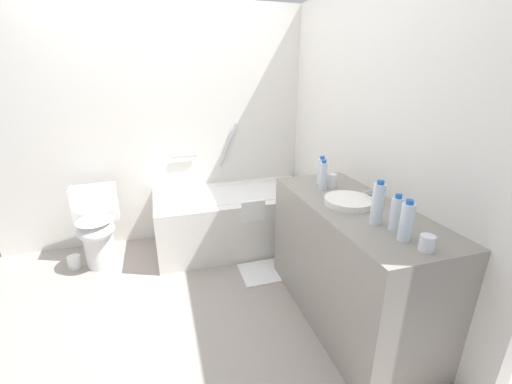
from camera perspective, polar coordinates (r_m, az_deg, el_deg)
ground_plane at (r=2.72m, az=-12.91°, el=-18.29°), size 3.85×3.85×0.00m
wall_back_tiled at (r=3.42m, az=-16.14°, el=10.77°), size 3.25×0.10×2.33m
wall_right_mirror at (r=2.69m, az=18.29°, el=8.23°), size 0.10×2.75×2.33m
bathtub at (r=3.31m, az=-3.78°, el=-4.40°), size 1.55×0.78×1.19m
toilet at (r=3.29m, az=-26.27°, el=-5.51°), size 0.39×0.52×0.72m
vanity_counter at (r=2.39m, az=16.13°, el=-11.92°), size 0.59×1.39×0.87m
sink_basin at (r=2.19m, az=16.04°, el=-1.57°), size 0.32×0.32×0.04m
sink_faucet at (r=2.29m, az=20.09°, el=-0.72°), size 0.10×0.15×0.08m
water_bottle_0 at (r=1.89m, az=23.49°, el=-3.47°), size 0.06×0.06×0.21m
water_bottle_1 at (r=1.79m, az=25.04°, el=-4.76°), size 0.07×0.07×0.22m
water_bottle_2 at (r=1.92m, az=20.71°, el=-1.92°), size 0.07×0.07×0.26m
water_bottle_3 at (r=2.53m, az=11.50°, el=3.65°), size 0.07×0.07×0.22m
water_bottle_4 at (r=2.41m, az=11.78°, el=2.86°), size 0.06×0.06×0.22m
drinking_glass_0 at (r=2.63m, az=11.51°, el=3.13°), size 0.08×0.08×0.10m
drinking_glass_1 at (r=2.48m, az=13.29°, el=1.96°), size 0.06×0.06×0.10m
drinking_glass_2 at (r=1.75m, az=27.93°, el=-7.99°), size 0.07×0.07×0.08m
bath_mat at (r=2.99m, az=2.59°, el=-13.71°), size 0.54×0.36×0.01m
toilet_paper_roll at (r=3.44m, az=-29.42°, el=-10.72°), size 0.11×0.11×0.12m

